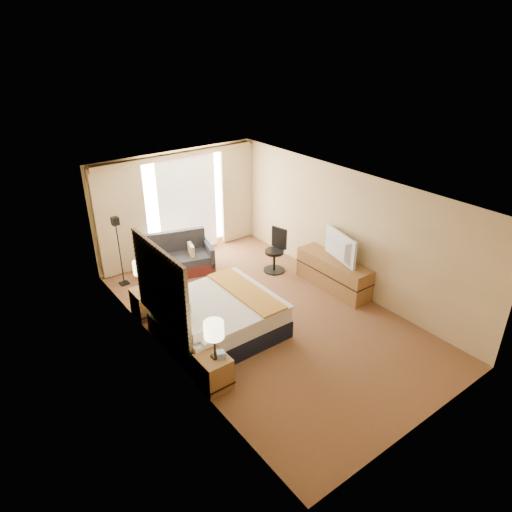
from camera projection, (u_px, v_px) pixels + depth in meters
floor at (266, 316)px, 9.02m from camera, size 4.20×7.00×0.02m
ceiling at (268, 190)px, 7.85m from camera, size 4.20×7.00×0.02m
wall_back at (177, 205)px, 10.94m from camera, size 4.20×0.02×2.60m
wall_front at (433, 353)px, 5.93m from camera, size 4.20×0.02×2.60m
wall_left at (164, 292)px, 7.31m from camera, size 0.02×7.00×2.60m
wall_right at (346, 230)px, 9.56m from camera, size 0.02×7.00×2.60m
headboard at (161, 287)px, 7.48m from camera, size 0.06×1.85×1.50m
nightstand_left at (214, 371)px, 7.14m from camera, size 0.45×0.52×0.55m
nightstand_right at (146, 303)px, 8.93m from camera, size 0.45×0.52×0.55m
media_dresser at (333, 273)px, 9.84m from camera, size 0.50×1.80×0.70m
window at (187, 202)px, 11.04m from camera, size 2.30×0.02×2.30m
curtains at (179, 202)px, 10.81m from camera, size 4.12×0.19×2.56m
bed at (218, 317)px, 8.33m from camera, size 2.02×1.85×0.98m
loveseat at (180, 260)px, 10.53m from camera, size 1.63×1.15×0.92m
floor_lamp at (118, 238)px, 9.65m from camera, size 0.20×0.20×1.58m
desk_chair at (276, 252)px, 10.53m from camera, size 0.50×0.50×1.03m
lamp_left at (214, 331)px, 6.79m from camera, size 0.31×0.31×0.65m
lamp_right at (141, 268)px, 8.62m from camera, size 0.29×0.29×0.61m
tissue_box at (221, 355)px, 6.99m from camera, size 0.16×0.16×0.11m
telephone at (150, 287)px, 8.84m from camera, size 0.23×0.20×0.08m
television at (336, 247)px, 9.48m from camera, size 0.39×1.08×0.62m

